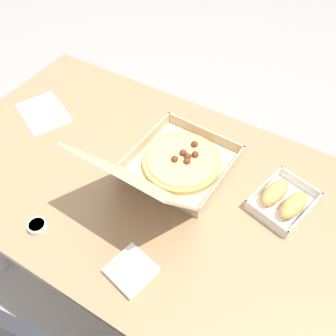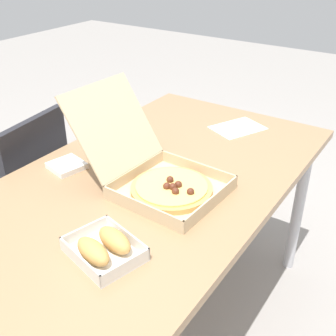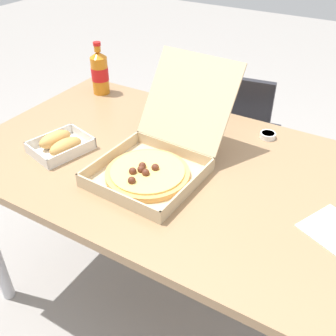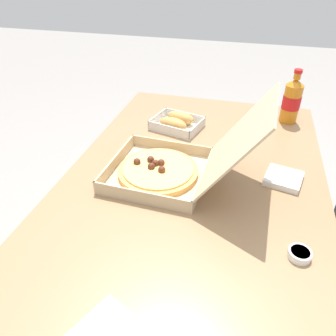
# 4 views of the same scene
# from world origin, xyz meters

# --- Properties ---
(ground_plane) EXTENTS (10.00, 10.00, 0.00)m
(ground_plane) POSITION_xyz_m (0.00, 0.00, 0.00)
(ground_plane) COLOR gray
(dining_table) EXTENTS (1.46, 0.84, 0.73)m
(dining_table) POSITION_xyz_m (0.00, 0.00, 0.66)
(dining_table) COLOR #997551
(dining_table) RESTS_ON ground_plane
(pizza_box_open) EXTENTS (0.33, 0.49, 0.30)m
(pizza_box_open) POSITION_xyz_m (-0.05, -0.07, 0.77)
(pizza_box_open) COLOR tan
(pizza_box_open) RESTS_ON dining_table
(bread_side_box) EXTENTS (0.19, 0.22, 0.06)m
(bread_side_box) POSITION_xyz_m (-0.40, -0.14, 0.75)
(bread_side_box) COLOR white
(bread_side_box) RESTS_ON dining_table
(paper_menu) EXTENTS (0.25, 0.22, 0.00)m
(paper_menu) POSITION_xyz_m (0.53, -0.07, 0.73)
(paper_menu) COLOR white
(paper_menu) RESTS_ON dining_table
(napkin_pile) EXTENTS (0.13, 0.13, 0.02)m
(napkin_pile) POSITION_xyz_m (-0.13, 0.28, 0.74)
(napkin_pile) COLOR white
(napkin_pile) RESTS_ON dining_table
(dipping_sauce_cup) EXTENTS (0.06, 0.06, 0.02)m
(dipping_sauce_cup) POSITION_xyz_m (0.19, 0.31, 0.74)
(dipping_sauce_cup) COLOR white
(dipping_sauce_cup) RESTS_ON dining_table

